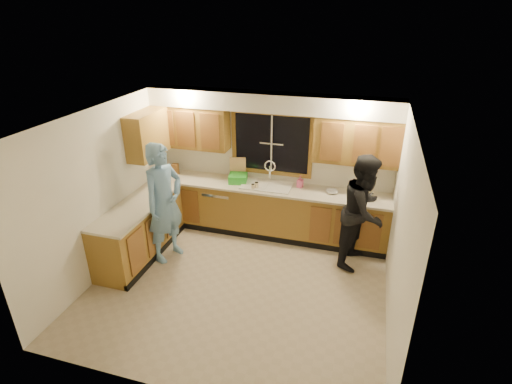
% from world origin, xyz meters
% --- Properties ---
extents(floor, '(4.20, 4.20, 0.00)m').
position_xyz_m(floor, '(0.00, 0.00, 0.00)').
color(floor, '#B7A78C').
rests_on(floor, ground).
extents(ceiling, '(4.20, 4.20, 0.00)m').
position_xyz_m(ceiling, '(0.00, 0.00, 2.50)').
color(ceiling, silver).
extents(wall_back, '(4.20, 0.00, 4.20)m').
position_xyz_m(wall_back, '(0.00, 1.90, 1.25)').
color(wall_back, white).
rests_on(wall_back, ground).
extents(wall_left, '(0.00, 3.80, 3.80)m').
position_xyz_m(wall_left, '(-2.10, 0.00, 1.25)').
color(wall_left, white).
rests_on(wall_left, ground).
extents(wall_right, '(0.00, 3.80, 3.80)m').
position_xyz_m(wall_right, '(2.10, 0.00, 1.25)').
color(wall_right, white).
rests_on(wall_right, ground).
extents(base_cabinets_back, '(4.20, 0.60, 0.88)m').
position_xyz_m(base_cabinets_back, '(0.00, 1.60, 0.44)').
color(base_cabinets_back, olive).
rests_on(base_cabinets_back, ground).
extents(base_cabinets_left, '(0.60, 1.90, 0.88)m').
position_xyz_m(base_cabinets_left, '(-1.80, 0.35, 0.44)').
color(base_cabinets_left, olive).
rests_on(base_cabinets_left, ground).
extents(countertop_back, '(4.20, 0.63, 0.04)m').
position_xyz_m(countertop_back, '(0.00, 1.58, 0.90)').
color(countertop_back, beige).
rests_on(countertop_back, base_cabinets_back).
extents(countertop_left, '(0.63, 1.90, 0.04)m').
position_xyz_m(countertop_left, '(-1.79, 0.35, 0.90)').
color(countertop_left, beige).
rests_on(countertop_left, base_cabinets_left).
extents(upper_cabinets_left, '(1.35, 0.33, 0.75)m').
position_xyz_m(upper_cabinets_left, '(-1.43, 1.73, 1.83)').
color(upper_cabinets_left, olive).
rests_on(upper_cabinets_left, wall_back).
extents(upper_cabinets_right, '(1.35, 0.33, 0.75)m').
position_xyz_m(upper_cabinets_right, '(1.43, 1.73, 1.83)').
color(upper_cabinets_right, olive).
rests_on(upper_cabinets_right, wall_back).
extents(upper_cabinets_return, '(0.33, 0.90, 0.75)m').
position_xyz_m(upper_cabinets_return, '(-1.94, 1.12, 1.83)').
color(upper_cabinets_return, olive).
rests_on(upper_cabinets_return, wall_left).
extents(soffit, '(4.20, 0.35, 0.30)m').
position_xyz_m(soffit, '(0.00, 1.72, 2.35)').
color(soffit, silver).
rests_on(soffit, wall_back).
extents(window_frame, '(1.44, 0.03, 1.14)m').
position_xyz_m(window_frame, '(0.00, 1.89, 1.60)').
color(window_frame, black).
rests_on(window_frame, wall_back).
extents(sink, '(0.86, 0.52, 0.57)m').
position_xyz_m(sink, '(0.00, 1.60, 0.86)').
color(sink, white).
rests_on(sink, countertop_back).
extents(dishwasher, '(0.60, 0.56, 0.82)m').
position_xyz_m(dishwasher, '(-0.85, 1.59, 0.41)').
color(dishwasher, silver).
rests_on(dishwasher, floor).
extents(stove, '(0.58, 0.75, 0.90)m').
position_xyz_m(stove, '(-1.80, -0.22, 0.45)').
color(stove, silver).
rests_on(stove, floor).
extents(man, '(0.67, 0.82, 1.95)m').
position_xyz_m(man, '(-1.34, 0.42, 0.97)').
color(man, '#6897C5').
rests_on(man, floor).
extents(woman, '(0.92, 1.04, 1.81)m').
position_xyz_m(woman, '(1.66, 1.14, 0.91)').
color(woman, black).
rests_on(woman, floor).
extents(knife_block, '(0.12, 0.10, 0.21)m').
position_xyz_m(knife_block, '(-1.76, 1.63, 1.02)').
color(knife_block, brown).
rests_on(knife_block, countertop_back).
extents(cutting_board, '(0.31, 0.18, 0.38)m').
position_xyz_m(cutting_board, '(-0.60, 1.81, 1.11)').
color(cutting_board, tan).
rests_on(cutting_board, countertop_back).
extents(dish_crate, '(0.36, 0.35, 0.15)m').
position_xyz_m(dish_crate, '(-0.54, 1.63, 0.99)').
color(dish_crate, green).
rests_on(dish_crate, countertop_back).
extents(soap_bottle, '(0.11, 0.11, 0.20)m').
position_xyz_m(soap_bottle, '(0.56, 1.72, 1.02)').
color(soap_bottle, '#E6578D').
rests_on(soap_bottle, countertop_back).
extents(bowl, '(0.24, 0.24, 0.05)m').
position_xyz_m(bowl, '(1.12, 1.62, 0.94)').
color(bowl, silver).
rests_on(bowl, countertop_back).
extents(can_left, '(0.07, 0.07, 0.11)m').
position_xyz_m(can_left, '(-0.19, 1.38, 0.97)').
color(can_left, beige).
rests_on(can_left, countertop_back).
extents(can_right, '(0.07, 0.07, 0.12)m').
position_xyz_m(can_right, '(-0.14, 1.44, 0.98)').
color(can_right, beige).
rests_on(can_right, countertop_back).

